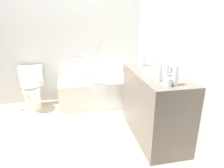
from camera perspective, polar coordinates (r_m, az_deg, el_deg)
ground_plane at (r=2.96m, az=-15.92°, el=-13.30°), size 4.16×4.16×0.00m
wall_back_tiled at (r=3.72m, az=-16.68°, el=14.54°), size 3.56×0.10×2.60m
wall_right_mirror at (r=2.85m, az=16.85°, el=13.31°), size 0.10×2.71×2.60m
bathtub at (r=3.60m, az=-3.25°, el=-1.84°), size 1.48×0.66×1.17m
toilet at (r=3.66m, az=-22.23°, el=-1.06°), size 0.40×0.52×0.74m
vanity_counter at (r=2.68m, az=11.98°, el=-5.86°), size 0.53×1.21×0.87m
sink_basin at (r=2.51m, az=12.74°, el=3.62°), size 0.34×0.34×0.05m
sink_faucet at (r=2.60m, az=16.78°, el=3.91°), size 0.11×0.15×0.07m
water_bottle_0 at (r=2.82m, az=9.01°, el=6.86°), size 0.07×0.07×0.19m
water_bottle_1 at (r=2.10m, az=17.88°, el=2.41°), size 0.06×0.06×0.23m
water_bottle_2 at (r=2.20m, az=13.59°, el=3.38°), size 0.06×0.06×0.21m
water_bottle_3 at (r=2.12m, az=15.43°, el=2.72°), size 0.06×0.06×0.22m
water_bottle_4 at (r=2.71m, az=8.61°, el=6.68°), size 0.07×0.07×0.22m
drinking_glass_0 at (r=2.95m, az=8.12°, el=6.66°), size 0.08×0.08×0.10m
drinking_glass_1 at (r=2.07m, az=15.94°, el=0.53°), size 0.07×0.07×0.09m
drinking_glass_2 at (r=2.19m, az=16.50°, el=1.64°), size 0.06×0.06×0.10m
bath_mat at (r=3.24m, az=0.28°, el=-9.28°), size 0.62×0.34×0.01m
toilet_paper_roll at (r=3.77m, az=-25.60°, el=-6.28°), size 0.11×0.11×0.10m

